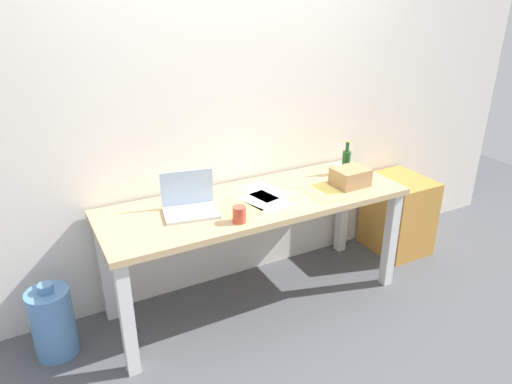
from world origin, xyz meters
The scene contains 14 objects.
ground_plane centered at (0.00, 0.00, 0.00)m, with size 8.00×8.00×0.00m, color #515459.
back_wall centered at (0.00, 0.39, 1.30)m, with size 5.20×0.08×2.60m, color silver.
desk centered at (0.00, 0.00, 0.66)m, with size 1.97×0.66×0.76m.
laptop_left centered at (-0.43, 0.03, 0.81)m, with size 0.35×0.28×0.24m.
beer_bottle centered at (0.78, 0.09, 0.85)m, with size 0.06×0.06×0.24m.
computer_mouse centered at (0.79, 0.22, 0.77)m, with size 0.06×0.10×0.03m, color silver.
cardboard_box centered at (0.67, -0.09, 0.82)m, with size 0.22×0.19×0.12m, color tan.
coffee_mug centered at (-0.23, -0.23, 0.81)m, with size 0.08×0.08×0.10m, color #D84C38.
paper_sheet_front_right centered at (0.44, -0.11, 0.76)m, with size 0.21×0.30×0.00m, color #F4E06B.
paper_yellow_folder centered at (-0.17, -0.06, 0.76)m, with size 0.21×0.30×0.00m, color #F4E06B.
paper_sheet_near_back centered at (0.10, 0.08, 0.76)m, with size 0.21×0.30×0.00m, color white.
paper_sheet_center centered at (0.03, -0.05, 0.76)m, with size 0.21×0.30×0.00m, color white.
water_cooler_jug centered at (-1.28, 0.09, 0.22)m, with size 0.24×0.24×0.48m.
filing_cabinet centered at (1.34, 0.09, 0.30)m, with size 0.40×0.48×0.61m, color #C68938.
Camera 1 is at (-1.27, -2.39, 1.99)m, focal length 33.06 mm.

